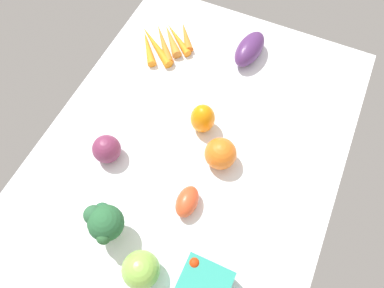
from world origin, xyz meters
TOP-DOWN VIEW (x-y plane):
  - tablecloth at (0.00, 0.00)cm, footprint 104.00×76.00cm
  - eggplant at (-35.44, 2.65)cm, footprint 14.61×8.60cm
  - bell_pepper_orange at (-6.81, 0.01)cm, footprint 6.57×6.57cm
  - heirloom_tomato_green at (33.43, 3.14)cm, footprint 8.33×8.33cm
  - heirloom_tomato_orange at (0.56, 8.07)cm, footprint 8.14×8.14cm
  - red_onion_center at (11.04, -18.68)cm, footprint 7.29×7.29cm
  - roma_tomato at (14.91, 5.49)cm, footprint 8.28×5.42cm
  - broccoli_head at (28.12, -8.40)cm, footprint 8.62×9.45cm
  - carrot_bunch at (-29.43, -22.27)cm, footprint 21.02×19.40cm

SIDE VIEW (x-z plane):
  - tablecloth at x=0.00cm, z-range 0.00..2.00cm
  - carrot_bunch at x=-29.43cm, z-range 1.88..4.80cm
  - roma_tomato at x=14.91cm, z-range 2.00..7.10cm
  - eggplant at x=-35.44cm, z-range 2.00..8.85cm
  - red_onion_center at x=11.04cm, z-range 2.00..9.29cm
  - heirloom_tomato_orange at x=0.56cm, z-range 2.00..10.14cm
  - heirloom_tomato_green at x=33.43cm, z-range 2.00..10.33cm
  - bell_pepper_orange at x=-6.81cm, z-range 2.00..11.08cm
  - broccoli_head at x=28.12cm, z-range 3.32..14.49cm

